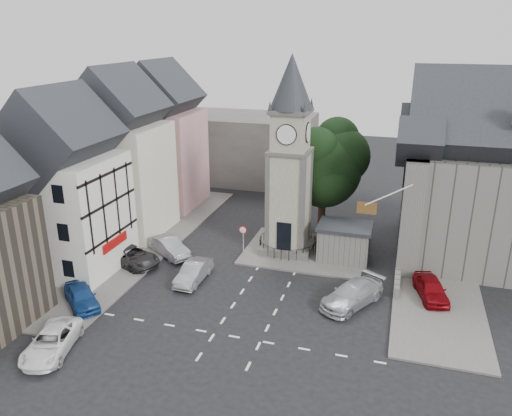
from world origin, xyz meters
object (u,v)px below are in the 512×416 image
(clock_tower, at_px, (290,158))
(stone_shelter, at_px, (344,242))
(car_east_red, at_px, (431,288))
(car_west_blue, at_px, (81,296))
(pedestrian, at_px, (429,255))

(clock_tower, relative_size, stone_shelter, 3.78)
(clock_tower, xyz_separation_m, car_east_red, (11.50, -4.99, -7.38))
(stone_shelter, relative_size, car_east_red, 0.99)
(stone_shelter, xyz_separation_m, car_east_red, (6.70, -4.50, -0.81))
(clock_tower, bearing_deg, car_east_red, -23.46)
(car_west_blue, relative_size, car_east_red, 0.99)
(car_east_red, bearing_deg, stone_shelter, 131.61)
(clock_tower, height_order, car_east_red, clock_tower)
(car_west_blue, bearing_deg, stone_shelter, -10.18)
(car_west_blue, xyz_separation_m, car_east_red, (22.88, 8.05, 0.00))
(pedestrian, bearing_deg, stone_shelter, -5.99)
(stone_shelter, distance_m, pedestrian, 6.77)
(car_west_blue, relative_size, pedestrian, 2.31)
(clock_tower, xyz_separation_m, stone_shelter, (4.80, -0.49, -6.57))
(stone_shelter, bearing_deg, car_east_red, -33.89)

